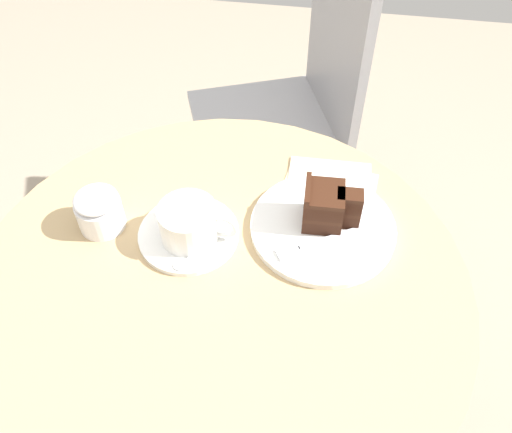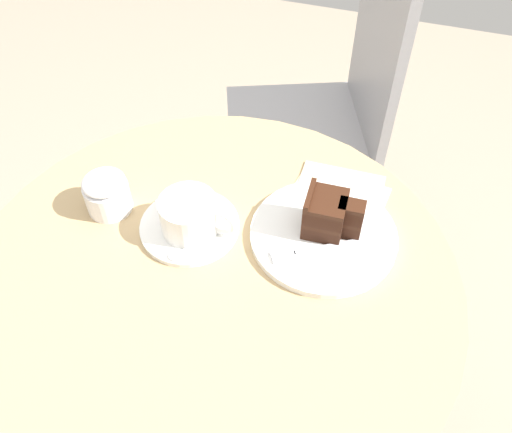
# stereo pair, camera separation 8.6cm
# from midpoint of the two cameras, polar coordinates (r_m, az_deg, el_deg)

# --- Properties ---
(cafe_table) EXTENTS (0.77, 0.77, 0.71)m
(cafe_table) POSITION_cam_midpoint_polar(r_m,az_deg,el_deg) (0.93, -1.77, -10.29)
(cafe_table) COLOR tan
(cafe_table) RESTS_ON ground
(saucer) EXTENTS (0.16, 0.16, 0.01)m
(saucer) POSITION_cam_midpoint_polar(r_m,az_deg,el_deg) (0.89, -4.28, -1.17)
(saucer) COLOR white
(saucer) RESTS_ON cafe_table
(coffee_cup) EXTENTS (0.13, 0.09, 0.06)m
(coffee_cup) POSITION_cam_midpoint_polar(r_m,az_deg,el_deg) (0.86, -4.14, 0.02)
(coffee_cup) COLOR white
(coffee_cup) RESTS_ON saucer
(teaspoon) EXTENTS (0.07, 0.09, 0.00)m
(teaspoon) POSITION_cam_midpoint_polar(r_m,az_deg,el_deg) (0.85, -4.03, -3.38)
(teaspoon) COLOR silver
(teaspoon) RESTS_ON saucer
(cake_plate) EXTENTS (0.24, 0.24, 0.01)m
(cake_plate) POSITION_cam_midpoint_polar(r_m,az_deg,el_deg) (0.89, 9.86, -2.09)
(cake_plate) COLOR white
(cake_plate) RESTS_ON cafe_table
(cake_slice) EXTENTS (0.09, 0.07, 0.08)m
(cake_slice) POSITION_cam_midpoint_polar(r_m,az_deg,el_deg) (0.86, 10.46, 0.04)
(cake_slice) COLOR #381E14
(cake_slice) RESTS_ON cake_plate
(fork) EXTENTS (0.14, 0.09, 0.00)m
(fork) POSITION_cam_midpoint_polar(r_m,az_deg,el_deg) (0.85, 8.30, -3.78)
(fork) COLOR silver
(fork) RESTS_ON cake_plate
(napkin) EXTENTS (0.18, 0.18, 0.00)m
(napkin) POSITION_cam_midpoint_polar(r_m,az_deg,el_deg) (0.95, 10.95, 1.40)
(napkin) COLOR beige
(napkin) RESTS_ON cafe_table
(cafe_chair) EXTENTS (0.49, 0.49, 0.91)m
(cafe_chair) POSITION_cam_midpoint_polar(r_m,az_deg,el_deg) (1.45, 10.02, 11.84)
(cafe_chair) COLOR #9E9EA3
(cafe_chair) RESTS_ON ground
(sugar_pot) EXTENTS (0.08, 0.08, 0.07)m
(sugar_pot) POSITION_cam_midpoint_polar(r_m,az_deg,el_deg) (0.92, -12.91, 2.28)
(sugar_pot) COLOR white
(sugar_pot) RESTS_ON cafe_table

